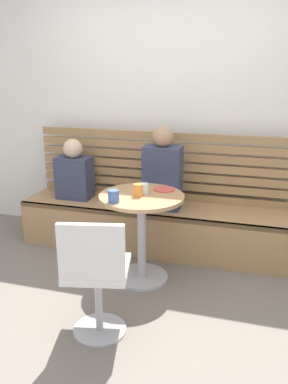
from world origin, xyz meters
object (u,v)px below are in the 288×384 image
person_child_left (74,172)px  cup_glass_short (144,189)px  person_adult (162,172)px  plate_small (164,189)px  cafe_table (142,221)px  cup_mug_blue (114,196)px  cup_tumbler_orange (138,190)px  white_chair (96,274)px  booth_bench (160,228)px

person_child_left → cup_glass_short: (0.88, -0.57, 0.08)m
person_adult → plate_small: 0.40m
cafe_table → cup_mug_blue: (-0.15, -0.22, 0.27)m
cup_glass_short → cup_mug_blue: bearing=-119.6°
cup_tumbler_orange → cup_mug_blue: cup_tumbler_orange is taller
cup_mug_blue → cup_glass_short: (0.15, 0.27, -0.01)m
cup_glass_short → plate_small: size_ratio=0.47×
person_adult → white_chair: bearing=-93.9°
booth_bench → cup_glass_short: (-0.01, -0.54, 0.56)m
cup_tumbler_orange → cup_glass_short: size_ratio=1.25×
booth_bench → cup_tumbler_orange: bearing=-92.6°
plate_small → white_chair: bearing=-101.5°
person_child_left → plate_small: bearing=-23.1°
cafe_table → person_adult: 0.63m
person_adult → cup_glass_short: bearing=-93.3°
booth_bench → person_adult: bearing=-45.3°
white_chair → person_child_left: bearing=119.9°
plate_small → booth_bench: bearing=107.4°
booth_bench → person_child_left: size_ratio=4.51×
cafe_table → white_chair: (-0.06, -0.81, -0.05)m
person_adult → person_child_left: (-0.91, 0.05, -0.08)m
booth_bench → person_child_left: bearing=178.5°
cafe_table → cup_tumbler_orange: cup_tumbler_orange is taller
cup_tumbler_orange → plate_small: 0.27m
person_child_left → cup_mug_blue: (0.73, -0.84, 0.09)m
booth_bench → plate_small: bearing=-72.6°
white_chair → cup_glass_short: size_ratio=10.63×
person_child_left → cup_glass_short: 1.05m
white_chair → person_adult: (0.09, 1.38, 0.32)m
person_child_left → cup_mug_blue: 1.11m
cup_glass_short → cafe_table: bearing=-93.2°
booth_bench → person_adult: size_ratio=3.52×
white_chair → cup_glass_short: white_chair is taller
cafe_table → plate_small: 0.32m
cafe_table → person_child_left: person_child_left is taller
cafe_table → cup_tumbler_orange: (-0.02, -0.04, 0.27)m
white_chair → plate_small: (0.20, 0.99, 0.28)m
cup_mug_blue → cup_glass_short: cup_mug_blue is taller
cup_mug_blue → plate_small: cup_mug_blue is taller
person_adult → cup_mug_blue: 0.81m
cup_tumbler_orange → cup_glass_short: (0.02, 0.09, -0.01)m
white_chair → plate_small: 1.05m
white_chair → person_child_left: (-0.82, 1.42, 0.24)m
white_chair → person_child_left: person_child_left is taller
white_chair → cup_tumbler_orange: 0.84m
cafe_table → cup_glass_short: cup_glass_short is taller
booth_bench → white_chair: size_ratio=3.18×
booth_bench → cup_glass_short: bearing=-90.8°
person_child_left → cup_mug_blue: size_ratio=6.30×
person_child_left → cup_glass_short: size_ratio=7.48×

